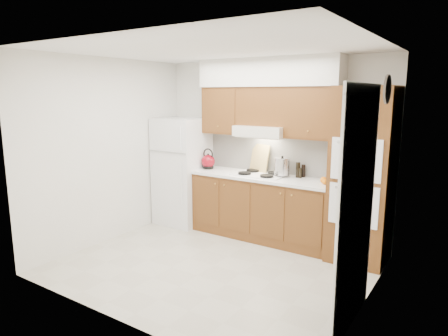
# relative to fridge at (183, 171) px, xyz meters

# --- Properties ---
(floor) EXTENTS (3.60, 3.60, 0.00)m
(floor) POSITION_rel_fridge_xyz_m (1.41, -1.14, -0.86)
(floor) COLOR #B9B3A2
(floor) RESTS_ON ground
(ceiling) EXTENTS (3.60, 3.60, 0.00)m
(ceiling) POSITION_rel_fridge_xyz_m (1.41, -1.14, 1.74)
(ceiling) COLOR white
(ceiling) RESTS_ON wall_back
(wall_back) EXTENTS (3.60, 0.02, 2.60)m
(wall_back) POSITION_rel_fridge_xyz_m (1.41, 0.36, 0.44)
(wall_back) COLOR white
(wall_back) RESTS_ON floor
(wall_left) EXTENTS (0.02, 3.00, 2.60)m
(wall_left) POSITION_rel_fridge_xyz_m (-0.40, -1.14, 0.44)
(wall_left) COLOR white
(wall_left) RESTS_ON floor
(wall_right) EXTENTS (0.02, 3.00, 2.60)m
(wall_right) POSITION_rel_fridge_xyz_m (3.21, -1.14, 0.44)
(wall_right) COLOR white
(wall_right) RESTS_ON floor
(fridge) EXTENTS (0.75, 0.72, 1.72)m
(fridge) POSITION_rel_fridge_xyz_m (0.00, 0.00, 0.00)
(fridge) COLOR white
(fridge) RESTS_ON floor
(base_cabinets) EXTENTS (2.11, 0.60, 0.90)m
(base_cabinets) POSITION_rel_fridge_xyz_m (1.43, 0.06, -0.41)
(base_cabinets) COLOR brown
(base_cabinets) RESTS_ON floor
(countertop) EXTENTS (2.13, 0.62, 0.04)m
(countertop) POSITION_rel_fridge_xyz_m (1.43, 0.05, 0.06)
(countertop) COLOR white
(countertop) RESTS_ON base_cabinets
(backsplash) EXTENTS (2.11, 0.03, 0.56)m
(backsplash) POSITION_rel_fridge_xyz_m (1.43, 0.34, 0.36)
(backsplash) COLOR white
(backsplash) RESTS_ON countertop
(oven_cabinet) EXTENTS (0.70, 0.65, 2.20)m
(oven_cabinet) POSITION_rel_fridge_xyz_m (2.85, 0.03, 0.24)
(oven_cabinet) COLOR brown
(oven_cabinet) RESTS_ON floor
(upper_cab_left) EXTENTS (0.63, 0.33, 0.70)m
(upper_cab_left) POSITION_rel_fridge_xyz_m (0.69, 0.19, 0.99)
(upper_cab_left) COLOR brown
(upper_cab_left) RESTS_ON wall_back
(upper_cab_right) EXTENTS (0.73, 0.33, 0.70)m
(upper_cab_right) POSITION_rel_fridge_xyz_m (2.12, 0.19, 0.99)
(upper_cab_right) COLOR brown
(upper_cab_right) RESTS_ON wall_back
(range_hood) EXTENTS (0.75, 0.45, 0.15)m
(range_hood) POSITION_rel_fridge_xyz_m (1.38, 0.13, 0.71)
(range_hood) COLOR silver
(range_hood) RESTS_ON wall_back
(upper_cab_over_hood) EXTENTS (0.75, 0.33, 0.55)m
(upper_cab_over_hood) POSITION_rel_fridge_xyz_m (1.38, 0.19, 1.06)
(upper_cab_over_hood) COLOR brown
(upper_cab_over_hood) RESTS_ON range_hood
(soffit) EXTENTS (2.13, 0.36, 0.40)m
(soffit) POSITION_rel_fridge_xyz_m (1.43, 0.18, 1.54)
(soffit) COLOR silver
(soffit) RESTS_ON wall_back
(cooktop) EXTENTS (0.74, 0.50, 0.01)m
(cooktop) POSITION_rel_fridge_xyz_m (1.38, 0.07, 0.09)
(cooktop) COLOR white
(cooktop) RESTS_ON countertop
(doorway) EXTENTS (0.02, 0.90, 2.10)m
(doorway) POSITION_rel_fridge_xyz_m (3.19, -1.49, 0.19)
(doorway) COLOR black
(doorway) RESTS_ON floor
(wall_clock) EXTENTS (0.02, 0.30, 0.30)m
(wall_clock) POSITION_rel_fridge_xyz_m (3.19, -0.59, 1.29)
(wall_clock) COLOR #3F3833
(wall_clock) RESTS_ON wall_right
(kettle) EXTENTS (0.25, 0.25, 0.21)m
(kettle) POSITION_rel_fridge_xyz_m (0.47, 0.05, 0.20)
(kettle) COLOR maroon
(kettle) RESTS_ON countertop
(cutting_board) EXTENTS (0.35, 0.19, 0.44)m
(cutting_board) POSITION_rel_fridge_xyz_m (1.27, 0.27, 0.28)
(cutting_board) COLOR tan
(cutting_board) RESTS_ON countertop
(stock_pot) EXTENTS (0.24, 0.24, 0.23)m
(stock_pot) POSITION_rel_fridge_xyz_m (1.70, 0.14, 0.23)
(stock_pot) COLOR silver
(stock_pot) RESTS_ON cooktop
(condiment_a) EXTENTS (0.08, 0.08, 0.22)m
(condiment_a) POSITION_rel_fridge_xyz_m (1.92, 0.21, 0.19)
(condiment_a) COLOR black
(condiment_a) RESTS_ON countertop
(condiment_b) EXTENTS (0.07, 0.07, 0.18)m
(condiment_b) POSITION_rel_fridge_xyz_m (1.97, 0.29, 0.17)
(condiment_b) COLOR black
(condiment_b) RESTS_ON countertop
(condiment_c) EXTENTS (0.06, 0.06, 0.14)m
(condiment_c) POSITION_rel_fridge_xyz_m (1.95, 0.21, 0.15)
(condiment_c) COLOR black
(condiment_c) RESTS_ON countertop
(orange_near) EXTENTS (0.09, 0.09, 0.07)m
(orange_near) POSITION_rel_fridge_xyz_m (2.39, -0.01, 0.12)
(orange_near) COLOR orange
(orange_near) RESTS_ON countertop
(orange_far) EXTENTS (0.10, 0.10, 0.09)m
(orange_far) POSITION_rel_fridge_xyz_m (2.35, 0.05, 0.12)
(orange_far) COLOR orange
(orange_far) RESTS_ON countertop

